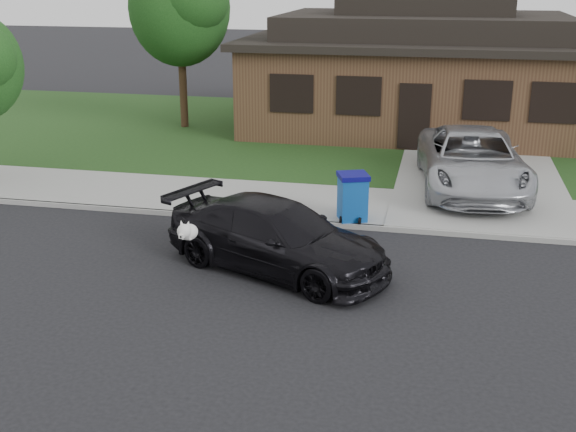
# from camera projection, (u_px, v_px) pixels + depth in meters

# --- Properties ---
(ground) EXTENTS (120.00, 120.00, 0.00)m
(ground) POSITION_uv_depth(u_px,v_px,m) (174.00, 277.00, 14.02)
(ground) COLOR black
(ground) RESTS_ON ground
(sidewalk) EXTENTS (60.00, 3.00, 0.12)m
(sidewalk) POSITION_uv_depth(u_px,v_px,m) (243.00, 199.00, 18.62)
(sidewalk) COLOR gray
(sidewalk) RESTS_ON ground
(curb) EXTENTS (60.00, 0.12, 0.12)m
(curb) POSITION_uv_depth(u_px,v_px,m) (226.00, 217.00, 17.23)
(curb) COLOR gray
(curb) RESTS_ON ground
(lawn) EXTENTS (60.00, 13.00, 0.13)m
(lawn) POSITION_uv_depth(u_px,v_px,m) (303.00, 134.00, 26.02)
(lawn) COLOR #193814
(lawn) RESTS_ON ground
(driveway) EXTENTS (4.50, 13.00, 0.14)m
(driveway) POSITION_uv_depth(u_px,v_px,m) (477.00, 163.00, 22.03)
(driveway) COLOR gray
(driveway) RESTS_ON ground
(sedan) EXTENTS (5.09, 3.60, 1.37)m
(sedan) POSITION_uv_depth(u_px,v_px,m) (277.00, 237.00, 14.17)
(sedan) COLOR black
(sedan) RESTS_ON ground
(minivan) EXTENTS (3.12, 5.81, 1.55)m
(minivan) POSITION_uv_depth(u_px,v_px,m) (472.00, 160.00, 18.94)
(minivan) COLOR #B0B2B8
(minivan) RESTS_ON driveway
(recycling_bin) EXTENTS (0.85, 0.85, 1.10)m
(recycling_bin) POSITION_uv_depth(u_px,v_px,m) (353.00, 196.00, 16.73)
(recycling_bin) COLOR #0E479A
(recycling_bin) RESTS_ON sidewalk
(house) EXTENTS (12.60, 8.60, 4.65)m
(house) POSITION_uv_depth(u_px,v_px,m) (421.00, 72.00, 26.39)
(house) COLOR #422B1C
(house) RESTS_ON ground
(tree_0) EXTENTS (3.78, 3.60, 6.34)m
(tree_0) POSITION_uv_depth(u_px,v_px,m) (182.00, 5.00, 25.35)
(tree_0) COLOR #332114
(tree_0) RESTS_ON ground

